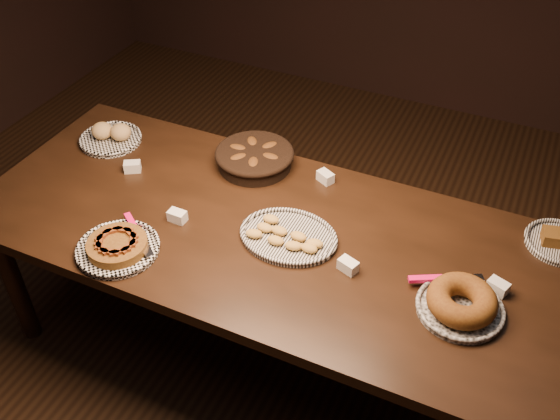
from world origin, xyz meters
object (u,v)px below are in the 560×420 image
at_px(buffet_table, 270,244).
at_px(bundt_cake_plate, 461,303).
at_px(apple_tart_plate, 118,247).
at_px(madeleine_platter, 288,236).

distance_m(buffet_table, bundt_cake_plate, 0.77).
bearing_deg(bundt_cake_plate, apple_tart_plate, 169.00).
relative_size(apple_tart_plate, bundt_cake_plate, 0.94).
bearing_deg(apple_tart_plate, buffet_table, 41.69).
relative_size(buffet_table, bundt_cake_plate, 6.88).
bearing_deg(buffet_table, madeleine_platter, -13.85).
xyz_separation_m(buffet_table, madeleine_platter, (0.08, -0.02, 0.09)).
bearing_deg(madeleine_platter, apple_tart_plate, -165.56).
xyz_separation_m(buffet_table, bundt_cake_plate, (0.75, -0.10, 0.11)).
bearing_deg(madeleine_platter, bundt_cake_plate, -23.01).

